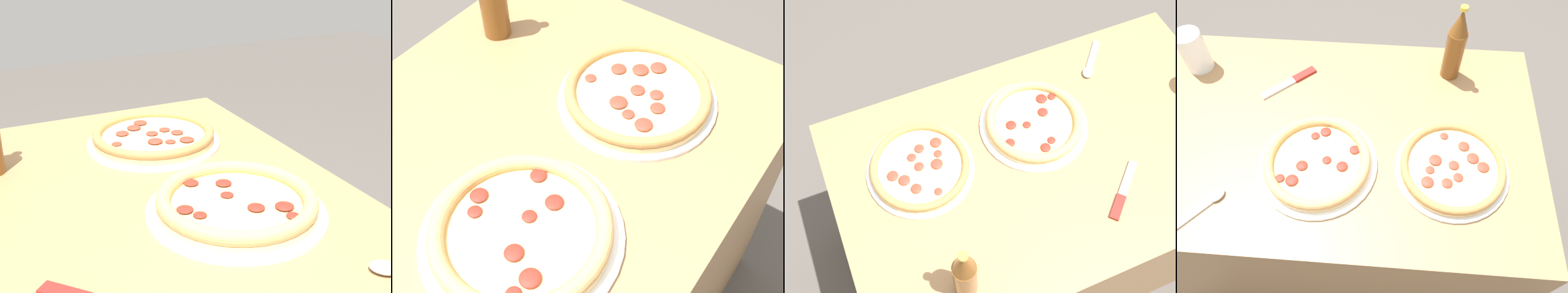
# 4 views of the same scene
# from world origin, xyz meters

# --- Properties ---
(ground_plane) EXTENTS (8.00, 8.00, 0.00)m
(ground_plane) POSITION_xyz_m (0.00, 0.00, 0.00)
(ground_plane) COLOR #4C4742
(table) EXTENTS (1.19, 0.73, 0.71)m
(table) POSITION_xyz_m (0.00, 0.00, 0.36)
(table) COLOR #997047
(table) RESTS_ON ground_plane
(pizza_veggie) EXTENTS (0.30, 0.30, 0.04)m
(pizza_veggie) POSITION_xyz_m (0.34, -0.10, 0.73)
(pizza_veggie) COLOR silver
(pizza_veggie) RESTS_ON table
(pizza_salami) EXTENTS (0.31, 0.31, 0.04)m
(pizza_salami) POSITION_xyz_m (-0.01, -0.11, 0.73)
(pizza_salami) COLOR white
(pizza_salami) RESTS_ON table
(beer_bottle) EXTENTS (0.06, 0.06, 0.25)m
(beer_bottle) POSITION_xyz_m (0.35, 0.25, 0.83)
(beer_bottle) COLOR brown
(beer_bottle) RESTS_ON table
(knife) EXTENTS (0.15, 0.14, 0.01)m
(knife) POSITION_xyz_m (-0.14, 0.18, 0.72)
(knife) COLOR maroon
(knife) RESTS_ON table
(spoon) EXTENTS (0.13, 0.14, 0.02)m
(spoon) POSITION_xyz_m (-0.27, -0.24, 0.72)
(spoon) COLOR silver
(spoon) RESTS_ON table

